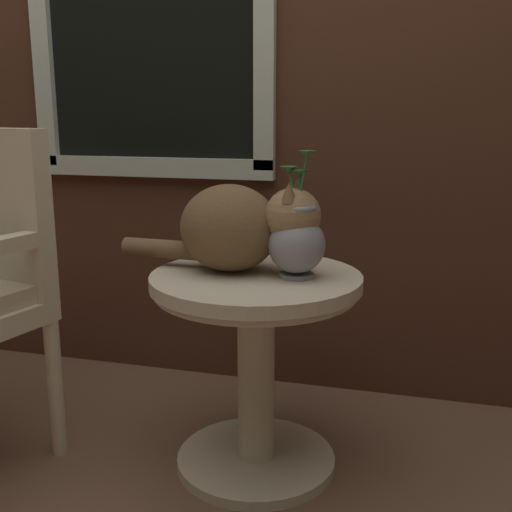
% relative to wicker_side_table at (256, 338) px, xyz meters
% --- Properties ---
extents(back_wall, '(4.00, 0.07, 2.60)m').
position_rel_wicker_side_table_xyz_m(back_wall, '(-0.22, 0.59, 0.92)').
color(back_wall, '#47281C').
rests_on(back_wall, ground_plane).
extents(wicker_side_table, '(0.57, 0.57, 0.56)m').
position_rel_wicker_side_table_xyz_m(wicker_side_table, '(0.00, 0.00, 0.00)').
color(wicker_side_table, beige).
rests_on(wicker_side_table, ground_plane).
extents(cat, '(0.57, 0.25, 0.25)m').
position_rel_wicker_side_table_xyz_m(cat, '(-0.06, 0.02, 0.30)').
color(cat, brown).
rests_on(cat, wicker_side_table).
extents(pewter_vase_with_ivy, '(0.15, 0.15, 0.33)m').
position_rel_wicker_side_table_xyz_m(pewter_vase_with_ivy, '(0.11, -0.00, 0.28)').
color(pewter_vase_with_ivy, gray).
rests_on(pewter_vase_with_ivy, wicker_side_table).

